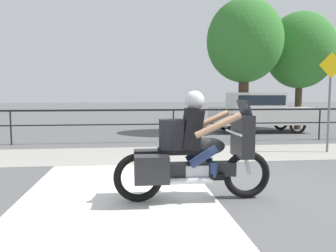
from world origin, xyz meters
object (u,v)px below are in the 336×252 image
(tree_behind_sign, at_px, (245,42))
(tree_behind_car, at_px, (300,51))
(motorcycle, at_px, (192,153))
(parked_car, at_px, (259,110))
(street_sign, at_px, (330,91))

(tree_behind_sign, height_order, tree_behind_car, tree_behind_sign)
(motorcycle, xyz_separation_m, tree_behind_car, (6.62, 9.31, 2.79))
(parked_car, xyz_separation_m, tree_behind_sign, (-0.74, -0.23, 2.73))
(parked_car, bearing_deg, tree_behind_car, 19.43)
(parked_car, xyz_separation_m, tree_behind_car, (2.23, 0.94, 2.57))
(tree_behind_car, bearing_deg, street_sign, -110.94)
(parked_car, distance_m, tree_behind_car, 3.53)
(street_sign, bearing_deg, tree_behind_car, 69.06)
(street_sign, distance_m, tree_behind_sign, 5.07)
(parked_car, bearing_deg, tree_behind_sign, -166.55)
(motorcycle, relative_size, parked_car, 0.58)
(street_sign, bearing_deg, parked_car, 90.29)
(motorcycle, distance_m, tree_behind_sign, 9.40)
(street_sign, bearing_deg, tree_behind_sign, 99.49)
(motorcycle, bearing_deg, parked_car, 66.60)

